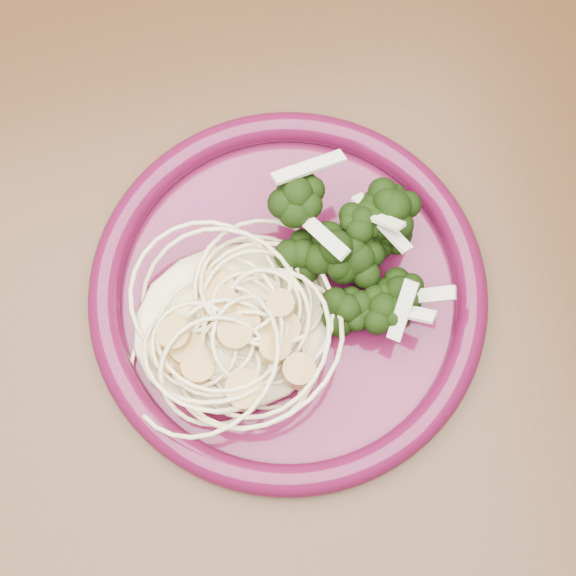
# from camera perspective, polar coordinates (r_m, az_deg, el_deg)

# --- Properties ---
(dining_table) EXTENTS (1.20, 0.80, 0.75)m
(dining_table) POSITION_cam_1_polar(r_m,az_deg,el_deg) (0.60, 9.83, -6.57)
(dining_table) COLOR #472814
(dining_table) RESTS_ON ground
(dinner_plate) EXTENTS (0.31, 0.31, 0.02)m
(dinner_plate) POSITION_cam_1_polar(r_m,az_deg,el_deg) (0.50, 0.00, -0.36)
(dinner_plate) COLOR #520F2D
(dinner_plate) RESTS_ON dining_table
(spaghetti_pile) EXTENTS (0.15, 0.14, 0.03)m
(spaghetti_pile) POSITION_cam_1_polar(r_m,az_deg,el_deg) (0.48, -4.03, -2.45)
(spaghetti_pile) COLOR beige
(spaghetti_pile) RESTS_ON dinner_plate
(scallop_cluster) EXTENTS (0.14, 0.14, 0.04)m
(scallop_cluster) POSITION_cam_1_polar(r_m,az_deg,el_deg) (0.45, -4.30, -1.46)
(scallop_cluster) COLOR tan
(scallop_cluster) RESTS_ON spaghetti_pile
(broccoli_pile) EXTENTS (0.11, 0.14, 0.04)m
(broccoli_pile) POSITION_cam_1_polar(r_m,az_deg,el_deg) (0.49, 4.85, 3.14)
(broccoli_pile) COLOR black
(broccoli_pile) RESTS_ON dinner_plate
(onion_garnish) EXTENTS (0.07, 0.09, 0.04)m
(onion_garnish) POSITION_cam_1_polar(r_m,az_deg,el_deg) (0.47, 5.12, 4.28)
(onion_garnish) COLOR beige
(onion_garnish) RESTS_ON broccoli_pile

